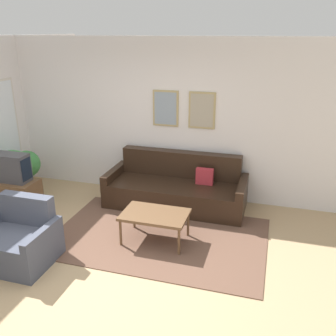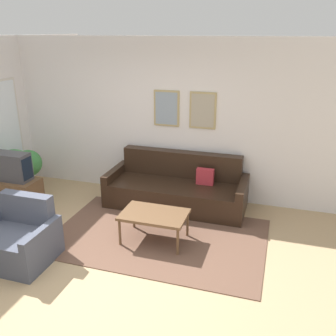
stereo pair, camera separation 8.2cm
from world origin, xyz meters
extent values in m
plane|color=tan|center=(0.00, 0.00, 0.00)|extent=(16.00, 16.00, 0.00)
cube|color=brown|center=(0.59, 0.98, 0.01)|extent=(2.99, 1.93, 0.01)
cube|color=silver|center=(0.00, 2.54, 1.35)|extent=(8.00, 0.06, 2.70)
cube|color=tan|center=(0.23, 2.49, 1.55)|extent=(0.44, 0.03, 0.60)
cube|color=#8999A8|center=(0.23, 2.47, 1.55)|extent=(0.38, 0.01, 0.54)
cube|color=tan|center=(0.85, 2.49, 1.55)|extent=(0.44, 0.03, 0.60)
cube|color=#A89E89|center=(0.85, 2.47, 1.55)|extent=(0.38, 0.01, 0.54)
cube|color=black|center=(0.54, 2.02, 0.21)|extent=(2.05, 0.90, 0.41)
cube|color=black|center=(0.54, 2.37, 0.63)|extent=(2.05, 0.20, 0.44)
cube|color=black|center=(-0.55, 2.02, 0.28)|extent=(0.12, 0.90, 0.55)
cube|color=black|center=(1.63, 2.02, 0.28)|extent=(0.12, 0.90, 0.55)
cube|color=#B22D38|center=(1.00, 2.13, 0.54)|extent=(0.28, 0.10, 0.28)
cube|color=brown|center=(0.57, 0.87, 0.41)|extent=(0.90, 0.58, 0.04)
cylinder|color=brown|center=(0.15, 0.62, 0.19)|extent=(0.04, 0.04, 0.39)
cylinder|color=brown|center=(0.98, 0.62, 0.19)|extent=(0.04, 0.04, 0.39)
cylinder|color=brown|center=(0.15, 1.12, 0.19)|extent=(0.04, 0.04, 0.39)
cylinder|color=brown|center=(0.98, 1.12, 0.19)|extent=(0.04, 0.04, 0.39)
cube|color=brown|center=(-1.94, 1.12, 0.26)|extent=(0.84, 0.45, 0.53)
cube|color=#424247|center=(-1.94, 1.12, 0.75)|extent=(0.64, 0.28, 0.45)
cube|color=#192333|center=(-1.62, 1.12, 0.75)|extent=(0.01, 0.23, 0.35)
cube|color=#474C5B|center=(-0.95, -0.11, 0.21)|extent=(0.73, 0.76, 0.41)
cube|color=#474C5B|center=(-0.95, 0.19, 0.61)|extent=(0.73, 0.16, 0.39)
cube|color=#474C5B|center=(-0.54, -0.11, 0.27)|extent=(0.09, 0.76, 0.53)
cylinder|color=beige|center=(-2.01, 1.30, 0.11)|extent=(0.31, 0.31, 0.22)
cylinder|color=#51381E|center=(-2.01, 1.30, 0.31)|extent=(0.04, 0.04, 0.18)
sphere|color=#3D8442|center=(-2.01, 1.30, 0.66)|extent=(0.60, 0.60, 0.60)
cylinder|color=beige|center=(-2.18, 1.85, 0.09)|extent=(0.22, 0.22, 0.18)
cylinder|color=#51381E|center=(-2.18, 1.85, 0.26)|extent=(0.04, 0.04, 0.14)
sphere|color=#3D8442|center=(-2.18, 1.85, 0.53)|extent=(0.48, 0.48, 0.48)
camera|label=1|loc=(2.04, -3.47, 2.78)|focal=40.00mm
camera|label=2|loc=(2.12, -3.45, 2.78)|focal=40.00mm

